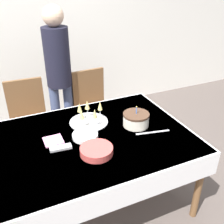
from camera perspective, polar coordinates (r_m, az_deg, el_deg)
The scene contains 13 objects.
ground_plane at distance 2.68m, azimuth -4.33°, elevation -18.73°, with size 12.00×12.00×0.00m, color #564C47.
wall_back at distance 3.75m, azimuth -16.07°, elevation 18.06°, with size 8.00×0.05×2.70m.
dining_table at distance 2.26m, azimuth -4.92°, elevation -7.73°, with size 1.71×1.21×0.73m.
dining_chair_far_left at distance 3.03m, azimuth -17.56°, elevation -1.53°, with size 0.43×0.43×0.94m.
dining_chair_far_right at distance 3.17m, azimuth -4.25°, elevation 1.19°, with size 0.45×0.45×0.94m.
birthday_cake at distance 2.34m, azimuth 5.24°, elevation -1.62°, with size 0.23×0.23×0.19m.
champagne_tray at distance 2.38m, azimuth -5.09°, elevation -0.73°, with size 0.35×0.35×0.18m.
plate_stack_main at distance 2.00m, azimuth -3.39°, elevation -8.39°, with size 0.25×0.25×0.06m.
plate_stack_dessert at distance 2.20m, azimuth -5.86°, elevation -5.15°, with size 0.21×0.21×0.03m.
cake_knife at distance 2.28m, azimuth 8.84°, elevation -4.39°, with size 0.30×0.08×0.00m.
fork_pile at distance 2.10m, azimuth -11.11°, elevation -7.64°, with size 0.17×0.08×0.02m.
napkin_pile at distance 2.20m, azimuth -12.65°, elevation -6.10°, with size 0.15×0.15×0.01m.
person_standing at distance 3.00m, azimuth -11.62°, elevation 9.38°, with size 0.28×0.28×1.67m.
Camera 1 is at (-0.57, -1.73, 1.96)m, focal length 42.00 mm.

